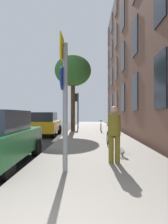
{
  "coord_description": "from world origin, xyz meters",
  "views": [
    {
      "loc": [
        0.72,
        -1.52,
        1.53
      ],
      "look_at": [
        0.39,
        10.9,
        1.64
      ],
      "focal_mm": 32.14,
      "sensor_mm": 36.0,
      "label": 1
    }
  ],
  "objects": [
    {
      "name": "bicycle_1",
      "position": [
        1.66,
        8.11,
        0.48
      ],
      "size": [
        0.49,
        1.62,
        0.92
      ],
      "color": "black",
      "rests_on": "sidewalk"
    },
    {
      "name": "bicycle_3",
      "position": [
        1.65,
        14.51,
        0.47
      ],
      "size": [
        0.42,
        1.67,
        0.91
      ],
      "color": "black",
      "rests_on": "sidewalk"
    },
    {
      "name": "sign_post",
      "position": [
        0.11,
        3.35,
        2.03
      ],
      "size": [
        0.16,
        0.6,
        3.32
      ],
      "color": "gray",
      "rests_on": "sidewalk"
    },
    {
      "name": "pedestrian_0",
      "position": [
        1.44,
        4.24,
        1.05
      ],
      "size": [
        0.51,
        0.51,
        1.63
      ],
      "color": "olive",
      "rests_on": "sidewalk"
    },
    {
      "name": "traffic_light",
      "position": [
        -0.51,
        18.33,
        2.51
      ],
      "size": [
        0.43,
        0.24,
        3.49
      ],
      "color": "black",
      "rests_on": "sidewalk"
    },
    {
      "name": "road_asphalt",
      "position": [
        -4.5,
        15.0,
        0.01
      ],
      "size": [
        7.0,
        38.0,
        0.01
      ],
      "primitive_type": "cube",
      "color": "#2D2D30",
      "rests_on": "ground"
    },
    {
      "name": "ground_plane",
      "position": [
        -2.4,
        15.0,
        0.0
      ],
      "size": [
        41.8,
        41.8,
        0.0
      ],
      "primitive_type": "plane",
      "color": "#332D28"
    },
    {
      "name": "sidewalk",
      "position": [
        1.1,
        15.0,
        0.06
      ],
      "size": [
        4.2,
        38.0,
        0.12
      ],
      "primitive_type": "cube",
      "color": "gray",
      "rests_on": "ground"
    },
    {
      "name": "tree_near",
      "position": [
        -0.62,
        14.78,
        5.0
      ],
      "size": [
        2.96,
        2.96,
        6.2
      ],
      "color": "#4C3823",
      "rests_on": "sidewalk"
    },
    {
      "name": "building_facade",
      "position": [
        3.69,
        14.5,
        7.06
      ],
      "size": [
        0.56,
        27.0,
        14.09
      ],
      "color": "brown",
      "rests_on": "ground"
    },
    {
      "name": "bicycle_2",
      "position": [
        2.19,
        10.83,
        0.51
      ],
      "size": [
        0.42,
        1.75,
        0.99
      ],
      "color": "black",
      "rests_on": "sidewalk"
    },
    {
      "name": "car_1",
      "position": [
        -2.41,
        12.36,
        0.84
      ],
      "size": [
        2.05,
        4.39,
        1.62
      ],
      "color": "orange",
      "rests_on": "road_asphalt"
    },
    {
      "name": "bicycle_0",
      "position": [
        1.85,
        6.19,
        0.48
      ],
      "size": [
        0.49,
        1.68,
        0.93
      ],
      "color": "black",
      "rests_on": "sidewalk"
    }
  ]
}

